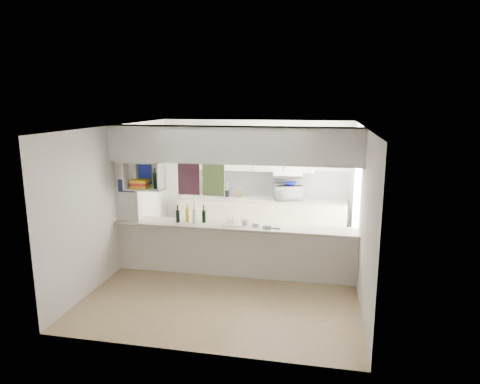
% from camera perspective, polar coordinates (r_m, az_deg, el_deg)
% --- Properties ---
extents(floor, '(4.80, 4.80, 0.00)m').
position_cam_1_polar(floor, '(7.68, -0.88, -11.01)').
color(floor, '#997F58').
rests_on(floor, ground).
extents(ceiling, '(4.80, 4.80, 0.00)m').
position_cam_1_polar(ceiling, '(7.07, -0.95, 8.75)').
color(ceiling, white).
rests_on(ceiling, wall_back).
extents(wall_back, '(4.20, 0.00, 4.20)m').
position_cam_1_polar(wall_back, '(9.58, 2.09, 1.78)').
color(wall_back, silver).
rests_on(wall_back, floor).
extents(wall_left, '(0.00, 4.80, 4.80)m').
position_cam_1_polar(wall_left, '(7.96, -15.86, -0.79)').
color(wall_left, silver).
rests_on(wall_left, floor).
extents(wall_right, '(0.00, 4.80, 4.80)m').
position_cam_1_polar(wall_right, '(7.14, 15.82, -2.25)').
color(wall_right, silver).
rests_on(wall_right, floor).
extents(servery_partition, '(4.20, 0.50, 2.60)m').
position_cam_1_polar(servery_partition, '(7.23, -2.26, 1.29)').
color(servery_partition, silver).
rests_on(servery_partition, floor).
extents(cubby_shelf, '(0.65, 0.35, 0.50)m').
position_cam_1_polar(cubby_shelf, '(7.60, -12.66, 1.94)').
color(cubby_shelf, white).
rests_on(cubby_shelf, bulkhead).
extents(kitchen_run, '(3.60, 0.63, 2.24)m').
position_cam_1_polar(kitchen_run, '(9.40, 2.78, -1.39)').
color(kitchen_run, beige).
rests_on(kitchen_run, floor).
extents(microwave, '(0.67, 0.54, 0.32)m').
position_cam_1_polar(microwave, '(9.25, 6.43, -0.04)').
color(microwave, white).
rests_on(microwave, bench_top).
extents(bowl, '(0.27, 0.27, 0.07)m').
position_cam_1_polar(bowl, '(9.18, 6.73, 1.11)').
color(bowl, '#0C168E').
rests_on(bowl, microwave).
extents(dish_rack, '(0.40, 0.33, 0.19)m').
position_cam_1_polar(dish_rack, '(7.36, -0.98, -3.82)').
color(dish_rack, silver).
rests_on(dish_rack, breakfast_bar).
extents(cup, '(0.14, 0.14, 0.09)m').
position_cam_1_polar(cup, '(7.28, 0.72, -4.12)').
color(cup, white).
rests_on(cup, dish_rack).
extents(wine_bottles, '(0.52, 0.15, 0.35)m').
position_cam_1_polar(wine_bottles, '(7.53, -6.56, -3.13)').
color(wine_bottles, black).
rests_on(wine_bottles, breakfast_bar).
extents(plastic_tubs, '(0.49, 0.22, 0.07)m').
position_cam_1_polar(plastic_tubs, '(7.23, 2.82, -4.49)').
color(plastic_tubs, silver).
rests_on(plastic_tubs, breakfast_bar).
extents(utensil_jar, '(0.10, 0.10, 0.14)m').
position_cam_1_polar(utensil_jar, '(9.51, -1.72, -0.19)').
color(utensil_jar, black).
rests_on(utensil_jar, bench_top).
extents(knife_block, '(0.10, 0.09, 0.19)m').
position_cam_1_polar(knife_block, '(9.48, -0.12, -0.08)').
color(knife_block, brown).
rests_on(knife_block, bench_top).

